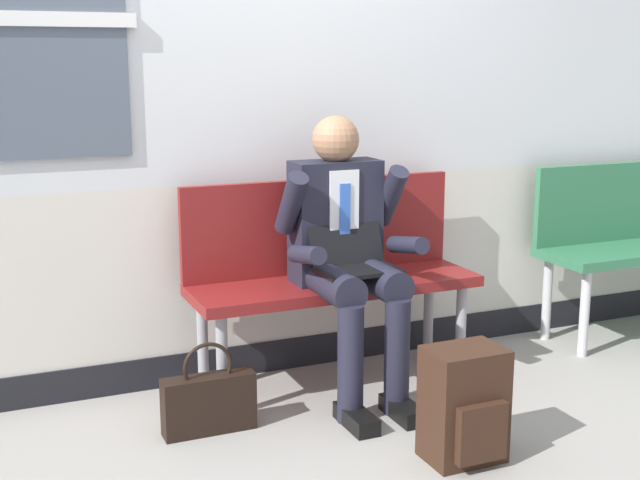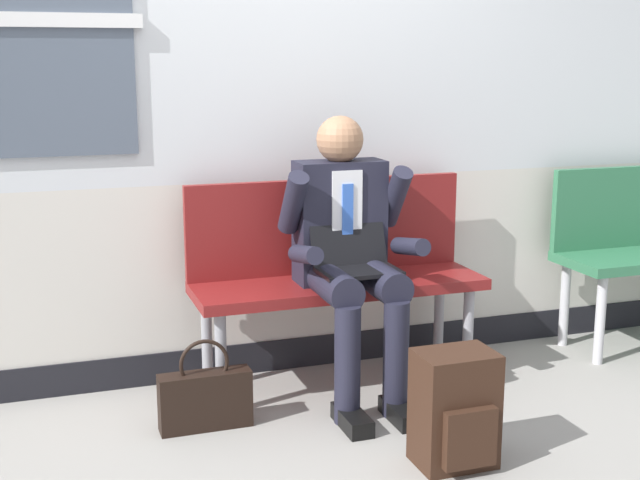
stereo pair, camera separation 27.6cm
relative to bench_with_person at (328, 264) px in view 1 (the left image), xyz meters
name	(u,v)px [view 1 (the left image)]	position (x,y,z in m)	size (l,w,h in m)	color
ground_plane	(297,423)	(-0.32, -0.41, -0.57)	(18.00, 18.00, 0.00)	gray
station_wall	(237,56)	(-0.33, 0.27, 0.95)	(6.85, 0.17, 3.05)	silver
bench_with_person	(328,264)	(0.00, 0.00, 0.00)	(1.34, 0.42, 0.95)	maroon
person_seated	(347,250)	(0.00, -0.20, 0.11)	(0.57, 0.70, 1.26)	#1E1E2D
backpack	(465,406)	(0.14, -0.96, -0.35)	(0.29, 0.25, 0.44)	#331E14
handbag	(209,401)	(-0.69, -0.34, -0.44)	(0.38, 0.10, 0.39)	black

